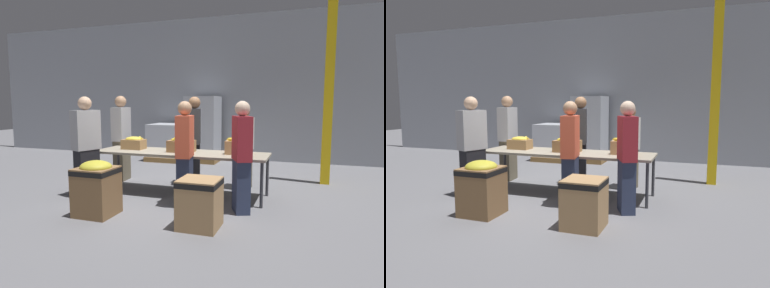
{
  "view_description": "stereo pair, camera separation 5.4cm",
  "coord_description": "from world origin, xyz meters",
  "views": [
    {
      "loc": [
        2.14,
        -5.56,
        1.62
      ],
      "look_at": [
        0.12,
        0.29,
        0.87
      ],
      "focal_mm": 32.0,
      "sensor_mm": 36.0,
      "label": 1
    },
    {
      "loc": [
        2.19,
        -5.54,
        1.62
      ],
      "look_at": [
        0.12,
        0.29,
        0.87
      ],
      "focal_mm": 32.0,
      "sensor_mm": 36.0,
      "label": 2
    }
  ],
  "objects": [
    {
      "name": "support_pillar",
      "position": [
        2.46,
        1.67,
        2.0
      ],
      "size": [
        0.17,
        0.17,
        4.0
      ],
      "color": "yellow",
      "rests_on": "ground_plane"
    },
    {
      "name": "pallet_stack_0",
      "position": [
        -0.64,
        3.4,
        0.88
      ],
      "size": [
        0.91,
        0.91,
        1.79
      ],
      "color": "olive",
      "rests_on": "ground_plane"
    },
    {
      "name": "pallet_stack_1",
      "position": [
        -1.63,
        3.27,
        0.5
      ],
      "size": [
        1.03,
        1.03,
        1.02
      ],
      "color": "olive",
      "rests_on": "ground_plane"
    },
    {
      "name": "volunteer_5",
      "position": [
        0.32,
        -0.63,
        0.82
      ],
      "size": [
        0.29,
        0.47,
        1.64
      ],
      "rotation": [
        0.0,
        0.0,
        1.74
      ],
      "color": "#2D3856",
      "rests_on": "ground_plane"
    },
    {
      "name": "volunteer_2",
      "position": [
        0.98,
        0.76,
        0.77
      ],
      "size": [
        0.34,
        0.46,
        1.55
      ],
      "rotation": [
        0.0,
        0.0,
        -1.93
      ],
      "color": "#6B604C",
      "rests_on": "ground_plane"
    },
    {
      "name": "wall_back",
      "position": [
        0.0,
        4.02,
        2.0
      ],
      "size": [
        16.0,
        0.08,
        4.0
      ],
      "color": "#9399A3",
      "rests_on": "ground_plane"
    },
    {
      "name": "volunteer_0",
      "position": [
        0.02,
        0.72,
        0.86
      ],
      "size": [
        0.35,
        0.51,
        1.73
      ],
      "rotation": [
        0.0,
        0.0,
        -1.29
      ],
      "color": "black",
      "rests_on": "ground_plane"
    },
    {
      "name": "volunteer_3",
      "position": [
        -1.48,
        -0.65,
        0.86
      ],
      "size": [
        0.37,
        0.51,
        1.72
      ],
      "rotation": [
        0.0,
        0.0,
        1.24
      ],
      "color": "black",
      "rests_on": "ground_plane"
    },
    {
      "name": "sorting_table",
      "position": [
        0.0,
        0.0,
        0.71
      ],
      "size": [
        3.07,
        0.85,
        0.76
      ],
      "color": "#9E937F",
      "rests_on": "ground_plane"
    },
    {
      "name": "ground_plane",
      "position": [
        0.0,
        0.0,
        0.0
      ],
      "size": [
        30.0,
        30.0,
        0.0
      ],
      "primitive_type": "plane",
      "color": "slate"
    },
    {
      "name": "donation_bin_0",
      "position": [
        -0.73,
        -1.46,
        0.42
      ],
      "size": [
        0.54,
        0.54,
        0.8
      ],
      "color": "olive",
      "rests_on": "ground_plane"
    },
    {
      "name": "banana_box_1",
      "position": [
        0.01,
        0.02,
        0.89
      ],
      "size": [
        0.45,
        0.32,
        0.28
      ],
      "color": "olive",
      "rests_on": "sorting_table"
    },
    {
      "name": "volunteer_4",
      "position": [
        -1.57,
        0.66,
        0.87
      ],
      "size": [
        0.28,
        0.49,
        1.76
      ],
      "rotation": [
        0.0,
        0.0,
        -1.48
      ],
      "color": "#6B604C",
      "rests_on": "ground_plane"
    },
    {
      "name": "banana_box_2",
      "position": [
        1.01,
        0.09,
        0.9
      ],
      "size": [
        0.41,
        0.32,
        0.3
      ],
      "color": "tan",
      "rests_on": "sorting_table"
    },
    {
      "name": "banana_box_0",
      "position": [
        -0.96,
        0.07,
        0.87
      ],
      "size": [
        0.41,
        0.32,
        0.24
      ],
      "color": "#A37A4C",
      "rests_on": "sorting_table"
    },
    {
      "name": "donation_bin_1",
      "position": [
        0.83,
        -1.46,
        0.35
      ],
      "size": [
        0.52,
        0.52,
        0.65
      ],
      "color": "tan",
      "rests_on": "ground_plane"
    },
    {
      "name": "volunteer_1",
      "position": [
        1.21,
        -0.65,
        0.82
      ],
      "size": [
        0.38,
        0.49,
        1.64
      ],
      "rotation": [
        0.0,
        0.0,
        1.98
      ],
      "color": "#2D3856",
      "rests_on": "ground_plane"
    }
  ]
}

